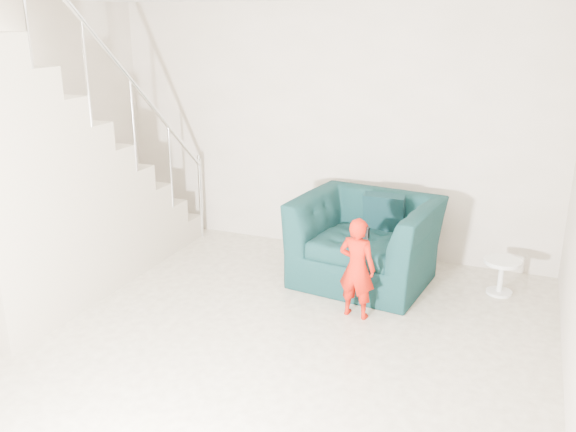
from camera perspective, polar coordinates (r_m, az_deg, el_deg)
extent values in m
plane|color=gray|center=(4.85, -7.16, -13.56)|extent=(5.50, 5.50, 0.00)
plane|color=#AA9D8A|center=(6.76, 3.76, 7.99)|extent=(5.00, 0.00, 5.00)
imported|color=black|center=(6.09, 7.27, -2.30)|extent=(1.44, 1.29, 0.85)
imported|color=#911204|center=(5.35, 6.47, -4.86)|extent=(0.36, 0.26, 0.92)
cylinder|color=silver|center=(6.13, 19.44, -4.04)|extent=(0.35, 0.35, 0.03)
cylinder|color=silver|center=(6.20, 19.27, -5.53)|extent=(0.05, 0.05, 0.31)
cylinder|color=silver|center=(6.25, 19.14, -6.74)|extent=(0.24, 0.24, 0.03)
cube|color=#ADA089|center=(7.58, -11.92, -0.75)|extent=(1.00, 0.30, 0.27)
cube|color=#ADA089|center=(7.30, -13.28, -0.45)|extent=(1.00, 0.30, 0.54)
cube|color=#ADA089|center=(7.03, -14.74, -0.12)|extent=(1.00, 0.30, 0.81)
cube|color=#ADA089|center=(6.77, -16.32, 0.23)|extent=(1.00, 0.30, 1.08)
cube|color=#ADA089|center=(6.51, -18.02, 0.60)|extent=(1.00, 0.30, 1.35)
cube|color=#ADA089|center=(6.26, -19.86, 1.01)|extent=(1.00, 0.30, 1.62)
cube|color=#ADA089|center=(6.01, -21.86, 1.45)|extent=(1.00, 0.30, 1.89)
cube|color=#ADA089|center=(5.77, -24.03, 1.93)|extent=(1.00, 0.30, 2.16)
cylinder|color=silver|center=(5.81, -16.59, 14.60)|extent=(0.04, 3.03, 2.73)
cylinder|color=silver|center=(7.33, -8.20, 1.82)|extent=(0.04, 0.04, 1.00)
cube|color=black|center=(6.19, 8.99, 0.34)|extent=(0.41, 0.20, 0.41)
cube|color=black|center=(6.16, 2.22, -0.85)|extent=(0.05, 0.46, 0.52)
cube|color=black|center=(5.19, 7.47, -1.60)|extent=(0.02, 0.05, 0.10)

